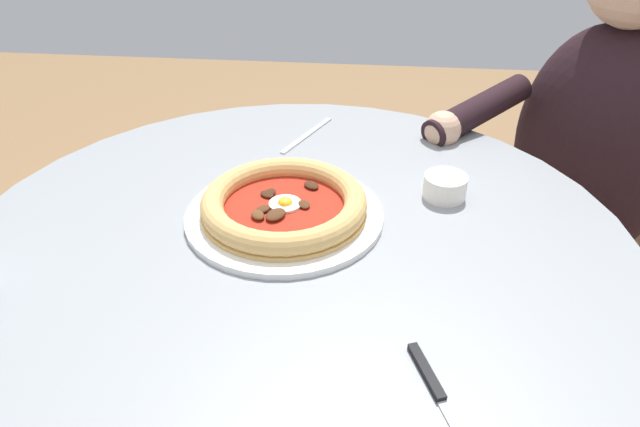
{
  "coord_description": "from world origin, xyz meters",
  "views": [
    {
      "loc": [
        -0.11,
        0.68,
        1.24
      ],
      "look_at": [
        -0.04,
        -0.0,
        0.8
      ],
      "focal_mm": 32.59,
      "sensor_mm": 36.0,
      "label": 1
    }
  ],
  "objects_px": {
    "pizza_on_plate": "(284,207)",
    "steak_knife": "(437,392)",
    "fork_utensil": "(307,135)",
    "cafe_chair_diner": "(606,209)",
    "ramekin_capers": "(445,186)",
    "diner_person": "(566,233)",
    "dining_table": "(296,303)"
  },
  "relations": [
    {
      "from": "pizza_on_plate",
      "to": "steak_knife",
      "type": "height_order",
      "value": "pizza_on_plate"
    },
    {
      "from": "fork_utensil",
      "to": "cafe_chair_diner",
      "type": "bearing_deg",
      "value": -163.92
    },
    {
      "from": "ramekin_capers",
      "to": "fork_utensil",
      "type": "height_order",
      "value": "ramekin_capers"
    },
    {
      "from": "diner_person",
      "to": "steak_knife",
      "type": "bearing_deg",
      "value": 63.02
    },
    {
      "from": "diner_person",
      "to": "cafe_chair_diner",
      "type": "bearing_deg",
      "value": -142.03
    },
    {
      "from": "fork_utensil",
      "to": "cafe_chair_diner",
      "type": "relative_size",
      "value": 0.2
    },
    {
      "from": "cafe_chair_diner",
      "to": "diner_person",
      "type": "bearing_deg",
      "value": 37.97
    },
    {
      "from": "steak_knife",
      "to": "ramekin_capers",
      "type": "bearing_deg",
      "value": -95.15
    },
    {
      "from": "pizza_on_plate",
      "to": "ramekin_capers",
      "type": "height_order",
      "value": "pizza_on_plate"
    },
    {
      "from": "pizza_on_plate",
      "to": "cafe_chair_diner",
      "type": "bearing_deg",
      "value": -144.49
    },
    {
      "from": "fork_utensil",
      "to": "diner_person",
      "type": "xyz_separation_m",
      "value": [
        -0.57,
        -0.11,
        -0.27
      ]
    },
    {
      "from": "pizza_on_plate",
      "to": "cafe_chair_diner",
      "type": "relative_size",
      "value": 0.36
    },
    {
      "from": "pizza_on_plate",
      "to": "diner_person",
      "type": "height_order",
      "value": "diner_person"
    },
    {
      "from": "dining_table",
      "to": "fork_utensil",
      "type": "bearing_deg",
      "value": -86.31
    },
    {
      "from": "dining_table",
      "to": "ramekin_capers",
      "type": "xyz_separation_m",
      "value": [
        -0.22,
        -0.13,
        0.15
      ]
    },
    {
      "from": "steak_knife",
      "to": "pizza_on_plate",
      "type": "bearing_deg",
      "value": -56.24
    },
    {
      "from": "steak_knife",
      "to": "fork_utensil",
      "type": "relative_size",
      "value": 1.1
    },
    {
      "from": "dining_table",
      "to": "pizza_on_plate",
      "type": "relative_size",
      "value": 3.29
    },
    {
      "from": "pizza_on_plate",
      "to": "steak_knife",
      "type": "xyz_separation_m",
      "value": [
        -0.21,
        0.31,
        -0.02
      ]
    },
    {
      "from": "pizza_on_plate",
      "to": "diner_person",
      "type": "bearing_deg",
      "value": -144.97
    },
    {
      "from": "ramekin_capers",
      "to": "cafe_chair_diner",
      "type": "relative_size",
      "value": 0.08
    },
    {
      "from": "steak_knife",
      "to": "ramekin_capers",
      "type": "xyz_separation_m",
      "value": [
        -0.04,
        -0.4,
        0.02
      ]
    },
    {
      "from": "ramekin_capers",
      "to": "pizza_on_plate",
      "type": "bearing_deg",
      "value": 19.62
    },
    {
      "from": "dining_table",
      "to": "ramekin_capers",
      "type": "relative_size",
      "value": 14.4
    },
    {
      "from": "cafe_chair_diner",
      "to": "dining_table",
      "type": "bearing_deg",
      "value": 38.67
    },
    {
      "from": "ramekin_capers",
      "to": "diner_person",
      "type": "xyz_separation_m",
      "value": [
        -0.33,
        -0.31,
        -0.29
      ]
    },
    {
      "from": "fork_utensil",
      "to": "pizza_on_plate",
      "type": "bearing_deg",
      "value": 90.2
    },
    {
      "from": "pizza_on_plate",
      "to": "fork_utensil",
      "type": "xyz_separation_m",
      "value": [
        0.0,
        -0.29,
        -0.02
      ]
    },
    {
      "from": "fork_utensil",
      "to": "diner_person",
      "type": "distance_m",
      "value": 0.64
    },
    {
      "from": "dining_table",
      "to": "fork_utensil",
      "type": "relative_size",
      "value": 5.9
    },
    {
      "from": "dining_table",
      "to": "cafe_chair_diner",
      "type": "xyz_separation_m",
      "value": [
        -0.66,
        -0.52,
        -0.12
      ]
    },
    {
      "from": "cafe_chair_diner",
      "to": "pizza_on_plate",
      "type": "bearing_deg",
      "value": 35.51
    }
  ]
}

